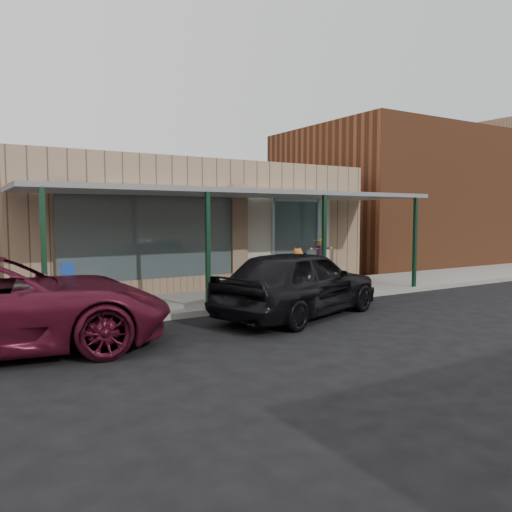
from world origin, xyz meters
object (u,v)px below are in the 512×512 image
handicap_sign (68,284)px  parked_sedan (299,283)px  barrel_pumpkin (321,280)px  barrel_scarecrow (321,267)px

handicap_sign → parked_sedan: 5.21m
barrel_pumpkin → handicap_sign: bearing=-173.8°
barrel_scarecrow → parked_sedan: barrel_scarecrow is taller
barrel_pumpkin → parked_sedan: size_ratio=0.15×
handicap_sign → parked_sedan: size_ratio=0.24×
barrel_scarecrow → barrel_pumpkin: 1.49m
handicap_sign → barrel_pumpkin: bearing=-0.1°
barrel_scarecrow → handicap_sign: bearing=-167.5°
barrel_scarecrow → barrel_pumpkin: (-0.92, -1.15, -0.25)m
barrel_scarecrow → handicap_sign: (-8.48, -1.97, 0.28)m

